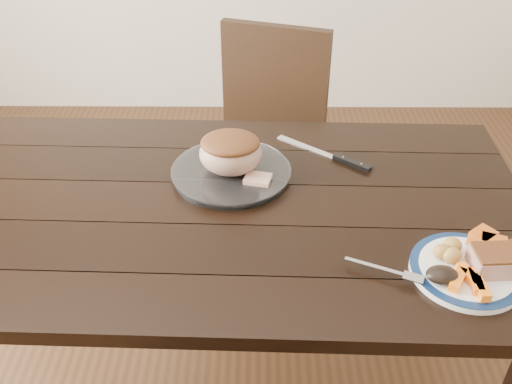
{
  "coord_description": "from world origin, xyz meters",
  "views": [
    {
      "loc": [
        0.09,
        -1.2,
        1.65
      ],
      "look_at": [
        0.08,
        -0.02,
        0.8
      ],
      "focal_mm": 40.0,
      "sensor_mm": 36.0,
      "label": 1
    }
  ],
  "objects_px": {
    "dining_table": "(227,230)",
    "dinner_plate": "(466,271)",
    "pork_slice": "(495,261)",
    "roast_joint": "(231,154)",
    "serving_platter": "(231,173)",
    "carving_knife": "(340,159)",
    "chair_far": "(266,137)",
    "fork": "(390,271)"
  },
  "relations": [
    {
      "from": "dinner_plate",
      "to": "pork_slice",
      "type": "relative_size",
      "value": 2.49
    },
    {
      "from": "fork",
      "to": "chair_far",
      "type": "bearing_deg",
      "value": 127.91
    },
    {
      "from": "dinner_plate",
      "to": "carving_knife",
      "type": "bearing_deg",
      "value": 115.85
    },
    {
      "from": "roast_joint",
      "to": "dinner_plate",
      "type": "bearing_deg",
      "value": -35.63
    },
    {
      "from": "pork_slice",
      "to": "carving_knife",
      "type": "height_order",
      "value": "pork_slice"
    },
    {
      "from": "chair_far",
      "to": "pork_slice",
      "type": "height_order",
      "value": "chair_far"
    },
    {
      "from": "carving_knife",
      "to": "serving_platter",
      "type": "bearing_deg",
      "value": -127.71
    },
    {
      "from": "serving_platter",
      "to": "fork",
      "type": "height_order",
      "value": "fork"
    },
    {
      "from": "dinner_plate",
      "to": "serving_platter",
      "type": "bearing_deg",
      "value": 144.37
    },
    {
      "from": "dinner_plate",
      "to": "serving_platter",
      "type": "relative_size",
      "value": 0.76
    },
    {
      "from": "serving_platter",
      "to": "carving_knife",
      "type": "bearing_deg",
      "value": 14.63
    },
    {
      "from": "dinner_plate",
      "to": "serving_platter",
      "type": "height_order",
      "value": "serving_platter"
    },
    {
      "from": "chair_far",
      "to": "pork_slice",
      "type": "relative_size",
      "value": 9.28
    },
    {
      "from": "fork",
      "to": "pork_slice",
      "type": "bearing_deg",
      "value": 25.67
    },
    {
      "from": "fork",
      "to": "dining_table",
      "type": "bearing_deg",
      "value": 167.07
    },
    {
      "from": "serving_platter",
      "to": "pork_slice",
      "type": "relative_size",
      "value": 3.26
    },
    {
      "from": "dinner_plate",
      "to": "pork_slice",
      "type": "height_order",
      "value": "pork_slice"
    },
    {
      "from": "dining_table",
      "to": "carving_knife",
      "type": "xyz_separation_m",
      "value": [
        0.32,
        0.21,
        0.1
      ]
    },
    {
      "from": "dinner_plate",
      "to": "carving_knife",
      "type": "xyz_separation_m",
      "value": [
        -0.23,
        0.47,
        -0.0
      ]
    },
    {
      "from": "carving_knife",
      "to": "fork",
      "type": "bearing_deg",
      "value": -46.07
    },
    {
      "from": "dinner_plate",
      "to": "carving_knife",
      "type": "height_order",
      "value": "dinner_plate"
    },
    {
      "from": "pork_slice",
      "to": "roast_joint",
      "type": "relative_size",
      "value": 0.58
    },
    {
      "from": "fork",
      "to": "roast_joint",
      "type": "height_order",
      "value": "roast_joint"
    },
    {
      "from": "chair_far",
      "to": "pork_slice",
      "type": "distance_m",
      "value": 1.15
    },
    {
      "from": "roast_joint",
      "to": "carving_knife",
      "type": "bearing_deg",
      "value": 14.63
    },
    {
      "from": "pork_slice",
      "to": "roast_joint",
      "type": "height_order",
      "value": "roast_joint"
    },
    {
      "from": "dining_table",
      "to": "chair_far",
      "type": "distance_m",
      "value": 0.75
    },
    {
      "from": "pork_slice",
      "to": "fork",
      "type": "distance_m",
      "value": 0.23
    },
    {
      "from": "serving_platter",
      "to": "pork_slice",
      "type": "xyz_separation_m",
      "value": [
        0.6,
        -0.39,
        0.03
      ]
    },
    {
      "from": "roast_joint",
      "to": "pork_slice",
      "type": "bearing_deg",
      "value": -33.36
    },
    {
      "from": "serving_platter",
      "to": "roast_joint",
      "type": "height_order",
      "value": "roast_joint"
    },
    {
      "from": "fork",
      "to": "roast_joint",
      "type": "relative_size",
      "value": 0.99
    },
    {
      "from": "dining_table",
      "to": "dinner_plate",
      "type": "relative_size",
      "value": 6.51
    },
    {
      "from": "dinner_plate",
      "to": "fork",
      "type": "bearing_deg",
      "value": -175.33
    },
    {
      "from": "dining_table",
      "to": "roast_joint",
      "type": "height_order",
      "value": "roast_joint"
    },
    {
      "from": "dining_table",
      "to": "serving_platter",
      "type": "xyz_separation_m",
      "value": [
        0.01,
        0.13,
        0.1
      ]
    },
    {
      "from": "roast_joint",
      "to": "carving_knife",
      "type": "height_order",
      "value": "roast_joint"
    },
    {
      "from": "dining_table",
      "to": "roast_joint",
      "type": "bearing_deg",
      "value": 85.79
    },
    {
      "from": "serving_platter",
      "to": "pork_slice",
      "type": "distance_m",
      "value": 0.72
    },
    {
      "from": "pork_slice",
      "to": "roast_joint",
      "type": "xyz_separation_m",
      "value": [
        -0.6,
        0.39,
        0.03
      ]
    },
    {
      "from": "pork_slice",
      "to": "fork",
      "type": "relative_size",
      "value": 0.59
    },
    {
      "from": "chair_far",
      "to": "dinner_plate",
      "type": "relative_size",
      "value": 3.73
    }
  ]
}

